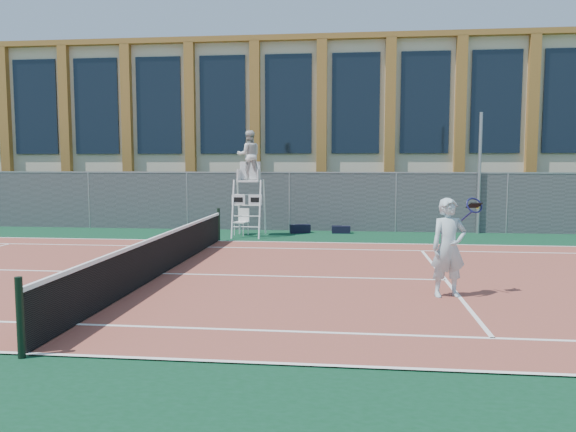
# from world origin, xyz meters

# --- Properties ---
(ground) EXTENTS (120.00, 120.00, 0.00)m
(ground) POSITION_xyz_m (0.00, 0.00, 0.00)
(ground) COLOR #233814
(apron) EXTENTS (36.00, 20.00, 0.01)m
(apron) POSITION_xyz_m (0.00, 1.00, 0.01)
(apron) COLOR #0C361C
(apron) RESTS_ON ground
(tennis_court) EXTENTS (23.77, 10.97, 0.02)m
(tennis_court) POSITION_xyz_m (0.00, 0.00, 0.02)
(tennis_court) COLOR brown
(tennis_court) RESTS_ON apron
(tennis_net) EXTENTS (0.10, 11.30, 1.10)m
(tennis_net) POSITION_xyz_m (0.00, 0.00, 0.54)
(tennis_net) COLOR black
(tennis_net) RESTS_ON ground
(fence) EXTENTS (40.00, 0.06, 2.20)m
(fence) POSITION_xyz_m (0.00, 8.80, 1.10)
(fence) COLOR #595E60
(fence) RESTS_ON ground
(hedge) EXTENTS (40.00, 1.40, 2.20)m
(hedge) POSITION_xyz_m (0.00, 10.00, 1.10)
(hedge) COLOR black
(hedge) RESTS_ON ground
(building) EXTENTS (45.00, 10.60, 8.22)m
(building) POSITION_xyz_m (0.00, 17.95, 4.15)
(building) COLOR beige
(building) RESTS_ON ground
(steel_pole) EXTENTS (0.12, 0.12, 4.40)m
(steel_pole) POSITION_xyz_m (8.96, 8.70, 2.20)
(steel_pole) COLOR #9EA0A5
(steel_pole) RESTS_ON ground
(umpire_chair) EXTENTS (1.05, 1.61, 3.75)m
(umpire_chair) POSITION_xyz_m (0.77, 7.05, 2.74)
(umpire_chair) COLOR white
(umpire_chair) RESTS_ON ground
(plastic_chair) EXTENTS (0.55, 0.55, 0.95)m
(plastic_chair) POSITION_xyz_m (0.47, 7.30, 0.57)
(plastic_chair) COLOR silver
(plastic_chair) RESTS_ON apron
(sports_bag_near) EXTENTS (0.78, 0.56, 0.31)m
(sports_bag_near) POSITION_xyz_m (2.48, 8.04, 0.16)
(sports_bag_near) COLOR black
(sports_bag_near) RESTS_ON apron
(sports_bag_far) EXTENTS (0.69, 0.34, 0.27)m
(sports_bag_far) POSITION_xyz_m (3.98, 8.13, 0.14)
(sports_bag_far) COLOR black
(sports_bag_far) RESTS_ON apron
(tennis_player) EXTENTS (1.08, 0.77, 1.89)m
(tennis_player) POSITION_xyz_m (6.18, -1.54, 0.98)
(tennis_player) COLOR #ABC5CD
(tennis_player) RESTS_ON tennis_court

